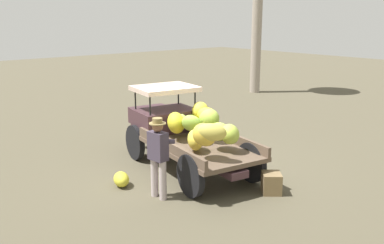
{
  "coord_description": "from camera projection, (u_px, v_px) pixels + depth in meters",
  "views": [
    {
      "loc": [
        -7.7,
        6.37,
        3.67
      ],
      "look_at": [
        -0.27,
        0.13,
        1.23
      ],
      "focal_mm": 39.71,
      "sensor_mm": 36.0,
      "label": 1
    }
  ],
  "objects": [
    {
      "name": "loose_banana_bunch",
      "position": [
        121.0,
        179.0,
        9.37
      ],
      "size": [
        0.62,
        0.5,
        0.32
      ],
      "primitive_type": "ellipsoid",
      "rotation": [
        0.0,
        -0.01,
        2.78
      ],
      "color": "gold",
      "rests_on": "ground"
    },
    {
      "name": "wooden_crate",
      "position": [
        271.0,
        183.0,
        9.01
      ],
      "size": [
        0.59,
        0.58,
        0.44
      ],
      "primitive_type": "cube",
      "rotation": [
        0.0,
        0.0,
        2.43
      ],
      "color": "olive",
      "rests_on": "ground"
    },
    {
      "name": "ground_plane",
      "position": [
        189.0,
        167.0,
        10.58
      ],
      "size": [
        60.0,
        60.0,
        0.0
      ],
      "primitive_type": "plane",
      "color": "brown"
    },
    {
      "name": "farmer",
      "position": [
        158.0,
        153.0,
        8.59
      ],
      "size": [
        0.52,
        0.48,
        1.7
      ],
      "rotation": [
        0.0,
        0.0,
        -1.47
      ],
      "color": "#BAA9AC",
      "rests_on": "ground"
    },
    {
      "name": "truck",
      "position": [
        183.0,
        129.0,
        10.46
      ],
      "size": [
        4.61,
        2.29,
        1.9
      ],
      "rotation": [
        0.0,
        0.0,
        -0.15
      ],
      "color": "#41282E",
      "rests_on": "ground"
    }
  ]
}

